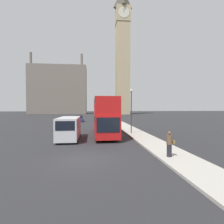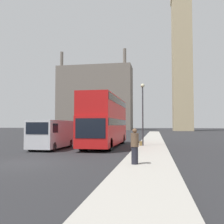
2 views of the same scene
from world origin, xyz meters
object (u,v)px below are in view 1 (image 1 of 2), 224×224
Objects in this scene: pedestrian at (169,144)px; parked_sedan at (79,119)px; white_van at (69,128)px; street_lamp at (131,104)px; red_double_decker_bus at (104,115)px; clock_tower at (123,50)px.

pedestrian is 0.39× the size of parked_sedan.
parked_sedan is at bearing 104.51° from pedestrian.
pedestrian reaches higher than parked_sedan.
white_van reaches higher than pedestrian.
street_lamp reaches higher than parked_sedan.
pedestrian is 0.30× the size of street_lamp.
street_lamp is at bearing 90.86° from pedestrian.
red_double_decker_bus is 11.40m from pedestrian.
white_van is at bearing -157.74° from street_lamp.
street_lamp is (3.43, 0.01, 1.33)m from red_double_decker_bus.
pedestrian is at bearing -97.56° from clock_tower.
clock_tower is 76.81m from white_van.
pedestrian is 32.82m from parked_sedan.
red_double_decker_bus is 1.99× the size of white_van.
red_double_decker_bus is (-13.66, -65.09, -29.61)m from clock_tower.
street_lamp is at bearing 22.26° from white_van.
street_lamp is 22.76m from parked_sedan.
parked_sedan is (-8.22, 31.77, -0.32)m from pedestrian.
parked_sedan is at bearing 91.61° from white_van.
street_lamp is (-0.16, 10.72, 2.84)m from pedestrian.
pedestrian is (3.60, -10.71, -1.52)m from red_double_decker_bus.
white_van is 8.38m from street_lamp.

